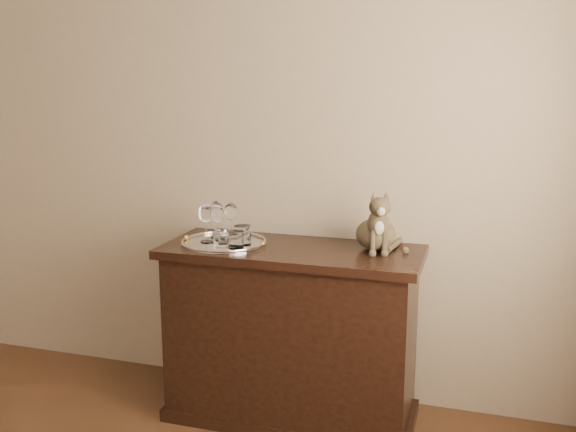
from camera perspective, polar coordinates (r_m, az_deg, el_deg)
name	(u,v)px	position (r m, az deg, el deg)	size (l,w,h in m)	color
wall_back	(199,131)	(3.38, -7.95, 7.48)	(4.00, 0.10, 2.70)	tan
sideboard	(292,334)	(3.10, 0.32, -10.47)	(1.20, 0.50, 0.85)	black
tray	(224,243)	(3.04, -5.71, -2.43)	(0.40, 0.40, 0.01)	silver
wine_glass_a	(216,219)	(3.12, -6.39, -0.28)	(0.07, 0.07, 0.18)	white
wine_glass_b	(231,221)	(3.09, -5.09, -0.45)	(0.07, 0.07, 0.18)	white
wine_glass_c	(206,223)	(3.04, -7.29, -0.63)	(0.07, 0.07, 0.18)	silver
wine_glass_d	(217,224)	(3.03, -6.33, -0.67)	(0.07, 0.07, 0.18)	white
tumbler_a	(236,240)	(2.92, -4.64, -2.11)	(0.07, 0.07, 0.08)	white
tumbler_b	(221,239)	(2.95, -5.96, -2.01)	(0.07, 0.07, 0.08)	white
tumbler_c	(242,235)	(2.98, -4.07, -1.73)	(0.08, 0.08, 0.09)	white
cat	(376,219)	(2.92, 7.85, -0.29)	(0.28, 0.26, 0.28)	brown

